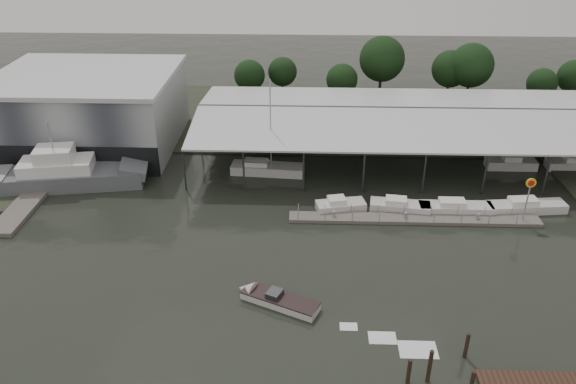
{
  "coord_description": "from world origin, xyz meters",
  "views": [
    {
      "loc": [
        2.74,
        -44.21,
        32.92
      ],
      "look_at": [
        0.8,
        11.65,
        2.5
      ],
      "focal_mm": 35.0,
      "sensor_mm": 36.0,
      "label": 1
    }
  ],
  "objects_px": {
    "grey_trawler": "(69,174)",
    "white_sailboat": "(266,169)",
    "speedboat_underway": "(274,299)",
    "shell_fuel_sign": "(529,192)"
  },
  "relations": [
    {
      "from": "white_sailboat",
      "to": "speedboat_underway",
      "type": "xyz_separation_m",
      "value": [
        2.44,
        -25.9,
        -0.26
      ]
    },
    {
      "from": "speedboat_underway",
      "to": "white_sailboat",
      "type": "bearing_deg",
      "value": -59.79
    },
    {
      "from": "white_sailboat",
      "to": "speedboat_underway",
      "type": "bearing_deg",
      "value": -80.09
    },
    {
      "from": "shell_fuel_sign",
      "to": "speedboat_underway",
      "type": "bearing_deg",
      "value": -151.57
    },
    {
      "from": "grey_trawler",
      "to": "speedboat_underway",
      "type": "relative_size",
      "value": 1.1
    },
    {
      "from": "shell_fuel_sign",
      "to": "speedboat_underway",
      "type": "distance_m",
      "value": 30.81
    },
    {
      "from": "grey_trawler",
      "to": "white_sailboat",
      "type": "xyz_separation_m",
      "value": [
        24.33,
        4.24,
        -0.93
      ]
    },
    {
      "from": "grey_trawler",
      "to": "white_sailboat",
      "type": "relative_size",
      "value": 1.52
    },
    {
      "from": "speedboat_underway",
      "to": "grey_trawler",
      "type": "bearing_deg",
      "value": -14.14
    },
    {
      "from": "shell_fuel_sign",
      "to": "speedboat_underway",
      "type": "relative_size",
      "value": 0.31
    }
  ]
}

